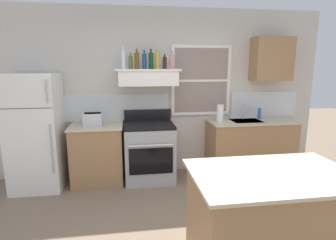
{
  "coord_description": "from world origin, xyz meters",
  "views": [
    {
      "loc": [
        -0.56,
        -2.24,
        1.81
      ],
      "look_at": [
        -0.05,
        1.2,
        1.1
      ],
      "focal_mm": 29.03,
      "sensor_mm": 36.0,
      "label": 1
    }
  ],
  "objects_px": {
    "bottle_clear_tall": "(123,59)",
    "refrigerator": "(36,132)",
    "bottle_blue_liqueur": "(144,61)",
    "paper_towel_roll": "(220,113)",
    "toaster": "(93,119)",
    "stove_range": "(149,151)",
    "bottle_amber_wine": "(137,61)",
    "kitchen_island": "(270,221)",
    "bottle_brown_stout": "(165,63)",
    "bottle_rose_pink": "(172,61)",
    "bottle_olive_oil_square": "(131,62)",
    "bottle_champagne_gold_foil": "(157,61)",
    "dish_soap_bottle": "(259,114)",
    "bottle_dark_green_wine": "(151,61)"
  },
  "relations": [
    {
      "from": "refrigerator",
      "to": "bottle_dark_green_wine",
      "type": "xyz_separation_m",
      "value": [
        1.7,
        0.09,
        1.03
      ]
    },
    {
      "from": "refrigerator",
      "to": "toaster",
      "type": "height_order",
      "value": "refrigerator"
    },
    {
      "from": "stove_range",
      "to": "bottle_champagne_gold_foil",
      "type": "height_order",
      "value": "bottle_champagne_gold_foil"
    },
    {
      "from": "bottle_clear_tall",
      "to": "refrigerator",
      "type": "bearing_deg",
      "value": -175.56
    },
    {
      "from": "refrigerator",
      "to": "stove_range",
      "type": "relative_size",
      "value": 1.55
    },
    {
      "from": "toaster",
      "to": "kitchen_island",
      "type": "relative_size",
      "value": 0.21
    },
    {
      "from": "bottle_dark_green_wine",
      "to": "bottle_rose_pink",
      "type": "distance_m",
      "value": 0.32
    },
    {
      "from": "toaster",
      "to": "bottle_clear_tall",
      "type": "relative_size",
      "value": 0.89
    },
    {
      "from": "refrigerator",
      "to": "stove_range",
      "type": "xyz_separation_m",
      "value": [
        1.65,
        0.02,
        -0.38
      ]
    },
    {
      "from": "refrigerator",
      "to": "bottle_rose_pink",
      "type": "distance_m",
      "value": 2.26
    },
    {
      "from": "bottle_amber_wine",
      "to": "dish_soap_bottle",
      "type": "height_order",
      "value": "bottle_amber_wine"
    },
    {
      "from": "refrigerator",
      "to": "bottle_clear_tall",
      "type": "relative_size",
      "value": 5.05
    },
    {
      "from": "toaster",
      "to": "bottle_amber_wine",
      "type": "distance_m",
      "value": 1.1
    },
    {
      "from": "refrigerator",
      "to": "bottle_champagne_gold_foil",
      "type": "distance_m",
      "value": 2.07
    },
    {
      "from": "bottle_olive_oil_square",
      "to": "bottle_clear_tall",
      "type": "bearing_deg",
      "value": -174.74
    },
    {
      "from": "bottle_amber_wine",
      "to": "toaster",
      "type": "bearing_deg",
      "value": -175.99
    },
    {
      "from": "bottle_rose_pink",
      "to": "dish_soap_bottle",
      "type": "distance_m",
      "value": 1.74
    },
    {
      "from": "toaster",
      "to": "bottle_amber_wine",
      "type": "height_order",
      "value": "bottle_amber_wine"
    },
    {
      "from": "refrigerator",
      "to": "stove_range",
      "type": "distance_m",
      "value": 1.69
    },
    {
      "from": "bottle_blue_liqueur",
      "to": "paper_towel_roll",
      "type": "bearing_deg",
      "value": -4.11
    },
    {
      "from": "bottle_amber_wine",
      "to": "bottle_rose_pink",
      "type": "bearing_deg",
      "value": 0.37
    },
    {
      "from": "bottle_clear_tall",
      "to": "bottle_amber_wine",
      "type": "xyz_separation_m",
      "value": [
        0.2,
        -0.01,
        -0.02
      ]
    },
    {
      "from": "bottle_champagne_gold_foil",
      "to": "kitchen_island",
      "type": "relative_size",
      "value": 0.21
    },
    {
      "from": "toaster",
      "to": "bottle_clear_tall",
      "type": "xyz_separation_m",
      "value": [
        0.48,
        0.06,
        0.88
      ]
    },
    {
      "from": "bottle_brown_stout",
      "to": "bottle_olive_oil_square",
      "type": "bearing_deg",
      "value": -178.26
    },
    {
      "from": "paper_towel_roll",
      "to": "bottle_clear_tall",
      "type": "bearing_deg",
      "value": 178.49
    },
    {
      "from": "bottle_blue_liqueur",
      "to": "bottle_dark_green_wine",
      "type": "relative_size",
      "value": 0.97
    },
    {
      "from": "toaster",
      "to": "bottle_clear_tall",
      "type": "bearing_deg",
      "value": 7.18
    },
    {
      "from": "toaster",
      "to": "bottle_blue_liqueur",
      "type": "bearing_deg",
      "value": 7.67
    },
    {
      "from": "bottle_blue_liqueur",
      "to": "dish_soap_bottle",
      "type": "xyz_separation_m",
      "value": [
        1.93,
        0.01,
        -0.87
      ]
    },
    {
      "from": "bottle_clear_tall",
      "to": "bottle_dark_green_wine",
      "type": "xyz_separation_m",
      "value": [
        0.41,
        -0.01,
        -0.02
      ]
    },
    {
      "from": "bottle_brown_stout",
      "to": "bottle_rose_pink",
      "type": "height_order",
      "value": "bottle_rose_pink"
    },
    {
      "from": "bottle_rose_pink",
      "to": "kitchen_island",
      "type": "bearing_deg",
      "value": -76.22
    },
    {
      "from": "bottle_blue_liqueur",
      "to": "kitchen_island",
      "type": "bearing_deg",
      "value": -66.93
    },
    {
      "from": "dish_soap_bottle",
      "to": "bottle_champagne_gold_foil",
      "type": "bearing_deg",
      "value": -177.89
    },
    {
      "from": "stove_range",
      "to": "kitchen_island",
      "type": "relative_size",
      "value": 0.78
    },
    {
      "from": "toaster",
      "to": "kitchen_island",
      "type": "height_order",
      "value": "toaster"
    },
    {
      "from": "bottle_champagne_gold_foil",
      "to": "bottle_rose_pink",
      "type": "distance_m",
      "value": 0.22
    },
    {
      "from": "toaster",
      "to": "stove_range",
      "type": "bearing_deg",
      "value": -1.14
    },
    {
      "from": "paper_towel_roll",
      "to": "bottle_champagne_gold_foil",
      "type": "bearing_deg",
      "value": 177.96
    },
    {
      "from": "dish_soap_bottle",
      "to": "bottle_amber_wine",
      "type": "bearing_deg",
      "value": -177.95
    },
    {
      "from": "bottle_clear_tall",
      "to": "bottle_brown_stout",
      "type": "relative_size",
      "value": 1.49
    },
    {
      "from": "bottle_brown_stout",
      "to": "bottle_champagne_gold_foil",
      "type": "bearing_deg",
      "value": -166.03
    },
    {
      "from": "stove_range",
      "to": "bottle_clear_tall",
      "type": "xyz_separation_m",
      "value": [
        -0.36,
        0.08,
        1.42
      ]
    },
    {
      "from": "refrigerator",
      "to": "bottle_olive_oil_square",
      "type": "relative_size",
      "value": 7.0
    },
    {
      "from": "bottle_blue_liqueur",
      "to": "paper_towel_roll",
      "type": "xyz_separation_m",
      "value": [
        1.2,
        -0.09,
        -0.82
      ]
    },
    {
      "from": "stove_range",
      "to": "bottle_olive_oil_square",
      "type": "xyz_separation_m",
      "value": [
        -0.25,
        0.09,
        1.38
      ]
    },
    {
      "from": "bottle_clear_tall",
      "to": "kitchen_island",
      "type": "xyz_separation_m",
      "value": [
        1.26,
        -2.17,
        -1.43
      ]
    },
    {
      "from": "bottle_amber_wine",
      "to": "stove_range",
      "type": "bearing_deg",
      "value": -21.63
    },
    {
      "from": "stove_range",
      "to": "bottle_dark_green_wine",
      "type": "relative_size",
      "value": 3.67
    }
  ]
}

